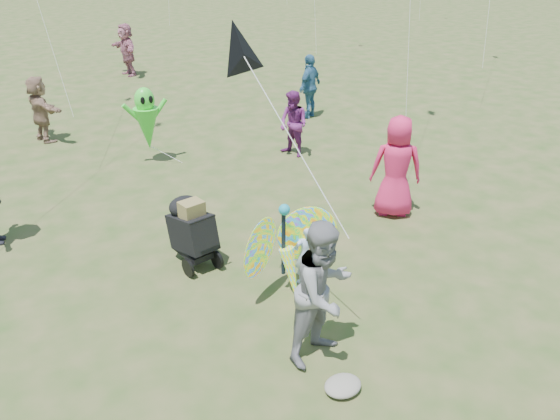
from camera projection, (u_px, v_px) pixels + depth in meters
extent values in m
plane|color=#51592B|center=(348.00, 322.00, 7.41)|extent=(160.00, 160.00, 0.00)
imported|color=#B3C9FE|center=(305.00, 254.00, 8.05)|extent=(0.37, 0.26, 0.98)
imported|color=gray|center=(324.00, 292.00, 6.45)|extent=(1.06, 0.92, 1.86)
ellipsoid|color=gray|center=(343.00, 386.00, 6.27)|extent=(0.45, 0.37, 0.14)
imported|color=#D42255|center=(396.00, 167.00, 9.86)|extent=(1.10, 1.03, 1.89)
imported|color=teal|center=(310.00, 86.00, 15.27)|extent=(1.12, 0.87, 1.77)
imported|color=#936F5A|center=(40.00, 109.00, 13.51)|extent=(0.86, 1.60, 1.65)
imported|color=#6F256B|center=(294.00, 124.00, 12.63)|extent=(0.77, 0.88, 1.53)
imported|color=#A55E73|center=(127.00, 50.00, 19.85)|extent=(0.74, 1.77, 1.85)
cube|color=black|center=(192.00, 232.00, 8.53)|extent=(0.61, 0.93, 0.71)
cube|color=black|center=(194.00, 250.00, 8.68)|extent=(0.53, 0.75, 0.10)
ellipsoid|color=black|center=(185.00, 207.00, 8.57)|extent=(0.51, 0.45, 0.33)
cylinder|color=black|center=(188.00, 268.00, 8.33)|extent=(0.10, 0.30, 0.30)
cylinder|color=black|center=(217.00, 260.00, 8.54)|extent=(0.10, 0.30, 0.30)
cylinder|color=black|center=(184.00, 243.00, 9.07)|extent=(0.09, 0.23, 0.22)
cylinder|color=black|center=(203.00, 220.00, 7.96)|extent=(0.44, 0.11, 0.03)
cube|color=olive|center=(192.00, 210.00, 8.30)|extent=(0.39, 0.34, 0.26)
ellipsoid|color=#EE5425|center=(260.00, 248.00, 7.53)|extent=(0.98, 0.71, 1.24)
ellipsoid|color=#EE5425|center=(307.00, 235.00, 7.86)|extent=(0.98, 0.71, 1.24)
cylinder|color=black|center=(283.00, 244.00, 7.73)|extent=(0.06, 0.06, 1.00)
cone|color=#EE5425|center=(292.00, 277.00, 7.85)|extent=(0.36, 0.49, 0.93)
sphere|color=teal|center=(284.00, 210.00, 7.47)|extent=(0.16, 0.16, 0.16)
cone|color=black|center=(243.00, 54.00, 6.59)|extent=(0.89, 0.62, 0.81)
cylinder|color=silver|center=(295.00, 145.00, 6.52)|extent=(0.55, 1.63, 1.92)
cone|color=#3CDB33|center=(148.00, 129.00, 12.22)|extent=(0.56, 0.56, 0.95)
ellipsoid|color=#3CDB33|center=(144.00, 100.00, 11.93)|extent=(0.44, 0.39, 0.57)
ellipsoid|color=black|center=(143.00, 101.00, 11.73)|extent=(0.10, 0.05, 0.17)
ellipsoid|color=black|center=(151.00, 99.00, 11.80)|extent=(0.10, 0.05, 0.17)
cylinder|color=#3CDB33|center=(132.00, 113.00, 11.91)|extent=(0.43, 0.10, 0.49)
cylinder|color=#3CDB33|center=(159.00, 109.00, 12.17)|extent=(0.43, 0.10, 0.49)
cylinder|color=silver|center=(166.00, 154.00, 12.47)|extent=(0.61, 0.41, 0.41)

